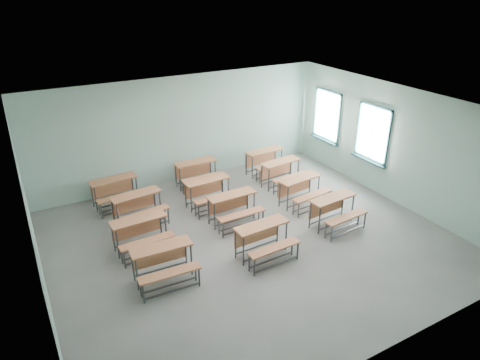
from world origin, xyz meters
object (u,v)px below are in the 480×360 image
object	(u,v)px
desk_unit_r2c1	(209,189)
desk_unit_r2c0	(138,204)
desk_unit_r2c2	(283,170)
desk_unit_r1c0	(141,230)
desk_unit_r1c2	(302,187)
desk_unit_r0c2	(335,208)
desk_unit_r3c0	(116,189)
desk_unit_r0c0	(164,260)
desk_unit_r3c2	(266,159)
desk_unit_r3c1	(197,170)
desk_unit_r1c1	(234,205)
desk_unit_r0c1	(264,236)

from	to	relation	value
desk_unit_r2c1	desk_unit_r2c0	bearing A→B (deg)	174.53
desk_unit_r2c0	desk_unit_r2c1	world-z (taller)	same
desk_unit_r2c2	desk_unit_r2c0	bearing A→B (deg)	173.65
desk_unit_r1c0	desk_unit_r1c2	xyz separation A→B (m)	(4.50, -0.01, 0.00)
desk_unit_r0c2	desk_unit_r3c0	world-z (taller)	same
desk_unit_r0c0	desk_unit_r2c0	xyz separation A→B (m)	(0.25, 2.53, 0.00)
desk_unit_r3c0	desk_unit_r3c2	distance (m)	4.70
desk_unit_r2c0	desk_unit_r3c1	bearing A→B (deg)	22.44
desk_unit_r2c0	desk_unit_r3c2	xyz separation A→B (m)	(4.43, 0.98, 0.00)
desk_unit_r0c0	desk_unit_r3c1	world-z (taller)	same
desk_unit_r1c1	desk_unit_r2c2	bearing A→B (deg)	26.42
desk_unit_r0c2	desk_unit_r2c1	bearing A→B (deg)	128.21
desk_unit_r3c0	desk_unit_r2c0	bearing A→B (deg)	-81.43
desk_unit_r1c2	desk_unit_r3c0	world-z (taller)	same
desk_unit_r2c0	desk_unit_r2c2	bearing A→B (deg)	-7.08
desk_unit_r2c2	desk_unit_r3c0	world-z (taller)	same
desk_unit_r1c1	desk_unit_r2c1	xyz separation A→B (m)	(-0.16, 1.10, 0.00)
desk_unit_r1c0	desk_unit_r1c2	bearing A→B (deg)	-2.26
desk_unit_r1c0	desk_unit_r2c1	world-z (taller)	same
desk_unit_r3c0	desk_unit_r0c2	bearing A→B (deg)	-44.09
desk_unit_r0c1	desk_unit_r2c1	size ratio (longest dim) A/B	0.99
desk_unit_r2c1	desk_unit_r2c2	size ratio (longest dim) A/B	0.97
desk_unit_r2c0	desk_unit_r1c1	bearing A→B (deg)	-36.81
desk_unit_r2c0	desk_unit_r0c2	bearing A→B (deg)	-38.25
desk_unit_r1c0	desk_unit_r1c1	size ratio (longest dim) A/B	1.01
desk_unit_r0c2	desk_unit_r3c2	xyz separation A→B (m)	(0.22, 3.54, 0.00)
desk_unit_r0c2	desk_unit_r1c2	bearing A→B (deg)	86.40
desk_unit_r0c0	desk_unit_r3c0	bearing A→B (deg)	93.15
desk_unit_r0c0	desk_unit_r0c1	distance (m)	2.25
desk_unit_r0c1	desk_unit_r1c1	xyz separation A→B (m)	(0.10, 1.60, 0.00)
desk_unit_r2c1	desk_unit_r1c0	bearing A→B (deg)	-155.95
desk_unit_r1c0	desk_unit_r2c0	distance (m)	1.26
desk_unit_r1c2	desk_unit_r3c1	world-z (taller)	same
desk_unit_r2c1	desk_unit_r3c1	size ratio (longest dim) A/B	1.03
desk_unit_r1c2	desk_unit_r3c2	bearing A→B (deg)	77.30
desk_unit_r3c0	desk_unit_r2c2	bearing A→B (deg)	-18.59
desk_unit_r2c1	desk_unit_r3c1	world-z (taller)	same
desk_unit_r3c2	desk_unit_r2c0	bearing A→B (deg)	-171.40
desk_unit_r2c2	desk_unit_r3c0	bearing A→B (deg)	159.41
desk_unit_r2c1	desk_unit_r3c1	distance (m)	1.32
desk_unit_r0c2	desk_unit_r3c1	world-z (taller)	same
desk_unit_r0c0	desk_unit_r1c1	bearing A→B (deg)	32.61
desk_unit_r0c0	desk_unit_r1c2	distance (m)	4.62
desk_unit_r3c1	desk_unit_r2c1	bearing A→B (deg)	-100.12
desk_unit_r0c2	desk_unit_r1c1	distance (m)	2.53
desk_unit_r0c1	desk_unit_r1c1	bearing A→B (deg)	84.02
desk_unit_r1c2	desk_unit_r2c2	distance (m)	1.24
desk_unit_r2c1	desk_unit_r3c0	world-z (taller)	same
desk_unit_r0c2	desk_unit_r3c2	size ratio (longest dim) A/B	1.01
desk_unit_r0c1	desk_unit_r3c2	size ratio (longest dim) A/B	0.98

